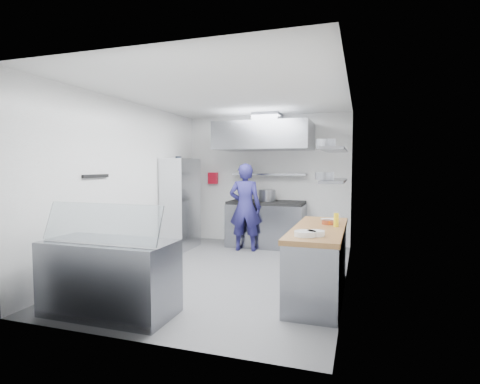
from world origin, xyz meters
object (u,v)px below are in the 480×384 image
(wire_rack, at_px, (181,204))
(display_case, at_px, (110,278))
(chef, at_px, (245,207))
(gas_range, at_px, (266,225))

(wire_rack, height_order, display_case, wire_rack)
(chef, height_order, display_case, chef)
(gas_range, relative_size, display_case, 1.07)
(gas_range, relative_size, chef, 0.91)
(gas_range, relative_size, wire_rack, 0.86)
(wire_rack, bearing_deg, display_case, -76.54)
(gas_range, distance_m, wire_rack, 1.85)
(display_case, bearing_deg, wire_rack, 103.46)
(gas_range, bearing_deg, chef, -121.18)
(gas_range, bearing_deg, wire_rack, -155.72)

